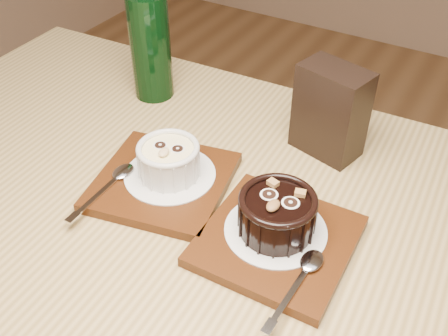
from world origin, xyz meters
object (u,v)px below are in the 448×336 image
at_px(tray_right, 277,241).
at_px(condiment_stand, 330,111).
at_px(ramekin_dark, 277,212).
at_px(ramekin_white, 169,159).
at_px(table, 201,283).
at_px(tray_left, 163,181).
at_px(green_bottle, 150,43).

distance_m(tray_right, condiment_stand, 0.23).
height_order(ramekin_dark, condiment_stand, condiment_stand).
relative_size(ramekin_white, condiment_stand, 0.63).
xyz_separation_m(table, tray_left, (-0.10, 0.06, 0.10)).
bearing_deg(ramekin_white, table, -48.68).
distance_m(table, tray_left, 0.15).
relative_size(table, tray_right, 6.84).
height_order(tray_right, condiment_stand, condiment_stand).
distance_m(table, condiment_stand, 0.31).
bearing_deg(ramekin_dark, green_bottle, 148.78).
bearing_deg(ramekin_white, green_bottle, 119.52).
xyz_separation_m(table, ramekin_white, (-0.09, 0.07, 0.13)).
bearing_deg(table, green_bottle, 135.33).
relative_size(ramekin_white, tray_right, 0.49).
bearing_deg(tray_right, tray_left, 174.11).
height_order(table, green_bottle, green_bottle).
bearing_deg(ramekin_dark, ramekin_white, 173.12).
relative_size(ramekin_dark, condiment_stand, 0.69).
height_order(ramekin_white, ramekin_dark, ramekin_dark).
xyz_separation_m(tray_left, condiment_stand, (0.17, 0.20, 0.06)).
bearing_deg(green_bottle, tray_left, -50.93).
bearing_deg(tray_left, green_bottle, 129.07).
bearing_deg(tray_left, tray_right, -5.89).
bearing_deg(green_bottle, ramekin_white, -48.44).
xyz_separation_m(tray_left, ramekin_dark, (0.18, -0.01, 0.04)).
distance_m(ramekin_dark, green_bottle, 0.40).
relative_size(tray_left, ramekin_white, 2.06).
bearing_deg(table, ramekin_white, 143.37).
bearing_deg(tray_left, condiment_stand, 49.93).
bearing_deg(green_bottle, table, -44.67).
relative_size(tray_left, condiment_stand, 1.29).
bearing_deg(condiment_stand, ramekin_dark, -85.40).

